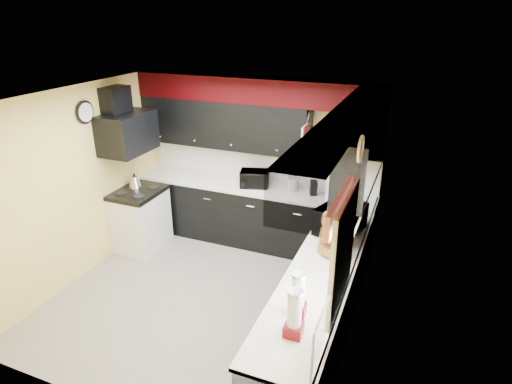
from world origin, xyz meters
TOP-DOWN VIEW (x-y plane):
  - ground at (0.00, 0.00)m, footprint 3.60×3.60m
  - wall_back at (0.00, 1.80)m, footprint 3.60×0.06m
  - wall_right at (1.80, 0.00)m, footprint 0.06×3.60m
  - wall_left at (-1.80, 0.00)m, footprint 0.06×3.60m
  - ceiling at (0.00, 0.00)m, footprint 3.60×3.60m
  - cab_back at (0.00, 1.50)m, footprint 3.60×0.60m
  - cab_right at (1.50, -0.30)m, footprint 0.60×3.00m
  - counter_back at (0.00, 1.50)m, footprint 3.62×0.64m
  - counter_right at (1.50, -0.30)m, footprint 0.64×3.02m
  - splash_back at (0.00, 1.79)m, footprint 3.60×0.02m
  - splash_right at (1.79, 0.00)m, footprint 0.02×3.60m
  - upper_back at (-0.50, 1.62)m, footprint 2.60×0.35m
  - upper_right at (1.62, 0.90)m, footprint 0.35×1.80m
  - soffit_back at (0.00, 1.62)m, footprint 3.60×0.36m
  - soffit_right at (1.62, -0.18)m, footprint 0.36×3.24m
  - stove at (-1.50, 0.75)m, footprint 0.60×0.75m
  - cooktop at (-1.50, 0.75)m, footprint 0.62×0.77m
  - hood at (-1.55, 0.75)m, footprint 0.50×0.78m
  - hood_duct at (-1.68, 0.75)m, footprint 0.24×0.40m
  - window at (1.79, -0.90)m, footprint 0.03×0.86m
  - valance at (1.73, -0.90)m, footprint 0.04×0.88m
  - pan_top at (0.82, 1.55)m, footprint 0.03×0.22m
  - pan_mid at (0.82, 1.42)m, footprint 0.03×0.28m
  - pan_low at (0.82, 1.68)m, footprint 0.03×0.24m
  - cut_board at (0.83, 1.30)m, footprint 0.03×0.26m
  - baskets at (1.52, 0.05)m, footprint 0.27×0.27m
  - clock at (-1.77, 0.25)m, footprint 0.03×0.30m
  - deco_plate at (1.77, -0.35)m, footprint 0.03×0.24m
  - toaster_oven at (0.04, 1.50)m, footprint 0.49×0.44m
  - microwave at (1.50, 0.56)m, footprint 0.57×0.70m
  - utensil_crock at (0.60, 1.55)m, footprint 0.17×0.17m
  - knife_block at (0.93, 1.50)m, footprint 0.14×0.16m
  - kettle at (-1.61, 0.85)m, footprint 0.22×0.22m
  - dispenser_a at (1.47, -1.05)m, footprint 0.15×0.15m
  - dispenser_b at (1.51, -1.30)m, footprint 0.15×0.15m

SIDE VIEW (x-z plane):
  - ground at x=0.00m, z-range 0.00..0.00m
  - stove at x=-1.50m, z-range 0.00..0.86m
  - cab_back at x=0.00m, z-range 0.00..0.90m
  - cab_right at x=1.50m, z-range 0.00..0.90m
  - cooktop at x=-1.50m, z-range 0.86..0.92m
  - counter_back at x=0.00m, z-range 0.90..0.94m
  - counter_right at x=1.50m, z-range 0.90..0.94m
  - kettle at x=-1.61m, z-range 0.92..1.09m
  - utensil_crock at x=0.60m, z-range 0.94..1.12m
  - knife_block at x=0.93m, z-range 0.94..1.15m
  - toaster_oven at x=0.04m, z-range 0.94..1.18m
  - microwave at x=1.50m, z-range 0.94..1.27m
  - dispenser_a at x=1.47m, z-range 0.94..1.32m
  - dispenser_b at x=1.51m, z-range 0.94..1.34m
  - baskets at x=1.52m, z-range 0.93..1.43m
  - splash_back at x=0.00m, z-range 0.94..1.44m
  - splash_right at x=1.79m, z-range 0.94..1.44m
  - wall_back at x=0.00m, z-range 0.00..2.50m
  - wall_right at x=1.80m, z-range 0.00..2.50m
  - wall_left at x=-1.80m, z-range 0.00..2.50m
  - window at x=1.79m, z-range 1.07..2.03m
  - pan_low at x=0.82m, z-range 1.51..1.93m
  - pan_mid at x=0.82m, z-range 1.52..1.98m
  - hood at x=-1.55m, z-range 1.50..2.06m
  - upper_back at x=-0.50m, z-range 1.45..2.15m
  - upper_right at x=1.62m, z-range 1.45..2.15m
  - cut_board at x=0.83m, z-range 1.62..1.98m
  - valance at x=1.73m, z-range 1.85..2.05m
  - pan_top at x=0.82m, z-range 1.80..2.20m
  - clock at x=-1.77m, z-range 2.00..2.30m
  - hood_duct at x=-1.68m, z-range 2.00..2.40m
  - deco_plate at x=1.77m, z-range 2.13..2.37m
  - soffit_back at x=0.00m, z-range 2.15..2.50m
  - soffit_right at x=1.62m, z-range 2.15..2.50m
  - ceiling at x=0.00m, z-range 2.47..2.53m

